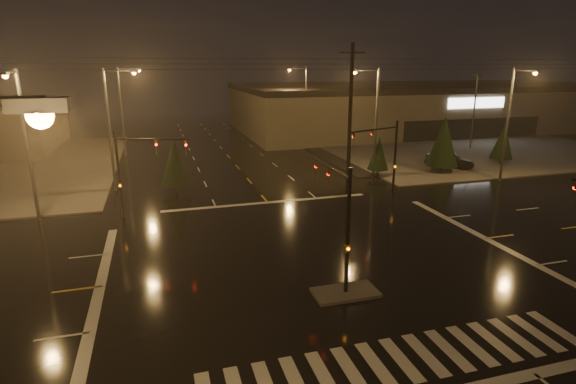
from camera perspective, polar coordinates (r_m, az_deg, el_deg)
name	(u,v)px	position (r m, az deg, el deg)	size (l,w,h in m)	color
ground	(316,260)	(24.80, 3.59, -8.55)	(140.00, 140.00, 0.00)	black
sidewalk_ne	(450,144)	(64.47, 19.91, 5.81)	(36.00, 36.00, 0.12)	#484640
median_island	(346,293)	(21.45, 7.32, -12.56)	(3.00, 1.60, 0.15)	#484640
crosswalk	(401,359)	(17.73, 14.15, -19.90)	(15.00, 2.60, 0.01)	beige
stop_bar_far	(268,202)	(34.67, -2.60, -1.33)	(16.00, 0.50, 0.01)	beige
parking_lot	(492,144)	(66.02, 24.46, 5.53)	(50.00, 24.00, 0.08)	black
retail_building	(419,104)	(79.93, 16.36, 10.62)	(60.20, 28.30, 7.20)	brown
signal_mast_median	(340,211)	(20.78, 6.65, -2.43)	(0.25, 4.59, 6.00)	black
signal_mast_ne	(387,150)	(36.38, 12.41, 5.27)	(4.84, 1.86, 6.00)	black
signal_mast_nw	(133,164)	(32.02, -19.05, 3.36)	(4.84, 1.86, 6.00)	black
streetlight_1	(113,121)	(39.58, -21.38, 8.34)	(2.77, 0.32, 10.00)	#38383A
streetlight_2	(124,105)	(55.47, -20.14, 10.31)	(2.77, 0.32, 10.00)	#38383A
streetlight_3	(373,116)	(42.01, 10.78, 9.51)	(2.77, 0.32, 10.00)	#38383A
streetlight_4	(304,100)	(60.44, 2.03, 11.62)	(2.77, 0.32, 10.00)	#38383A
streetlight_5	(25,136)	(33.68, -30.45, 6.11)	(0.32, 2.77, 10.00)	#38383A
streetlight_6	(511,118)	(44.25, 26.43, 8.46)	(0.32, 2.77, 10.00)	#38383A
utility_pole_1	(350,115)	(38.81, 7.90, 9.62)	(2.20, 0.32, 12.00)	black
conifer_0	(378,153)	(43.13, 11.42, 4.83)	(1.97, 1.97, 3.78)	black
conifer_1	(444,141)	(46.45, 19.15, 6.08)	(3.03, 3.03, 5.43)	black
conifer_2	(503,142)	(52.50, 25.63, 5.79)	(2.28, 2.28, 4.27)	black
conifer_3	(175,162)	(37.95, -14.18, 3.70)	(2.40, 2.40, 4.44)	black
car_parked	(450,160)	(49.25, 19.84, 3.88)	(1.95, 4.84, 1.65)	black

